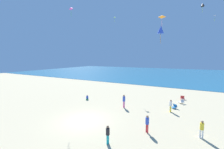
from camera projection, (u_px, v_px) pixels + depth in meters
ground_plane at (123, 96)px, 22.88m from camera, size 120.00×120.00×0.00m
ocean_water at (161, 73)px, 58.83m from camera, size 120.00×60.00×0.05m
beach_chair_mid_beach at (182, 102)px, 19.25m from camera, size 0.83×0.83×0.62m
beach_chair_far_right at (174, 106)px, 17.40m from camera, size 0.75×0.76×0.56m
beach_chair_near_camera at (182, 98)px, 21.20m from camera, size 0.62×0.68×0.57m
person_0 at (87, 98)px, 21.17m from camera, size 0.51×0.65×0.72m
person_1 at (202, 128)px, 10.84m from camera, size 0.30×0.30×1.43m
person_3 at (124, 100)px, 17.60m from camera, size 0.47×0.47×1.67m
person_4 at (147, 123)px, 11.66m from camera, size 0.43×0.43×1.51m
person_5 at (108, 133)px, 10.13m from camera, size 0.29×0.29×1.40m
person_6 at (171, 105)px, 16.19m from camera, size 0.33×0.33×1.45m
kite_black at (203, 5)px, 21.39m from camera, size 0.57×0.71×1.55m
kite_lime at (114, 18)px, 29.38m from camera, size 0.31×0.39×1.14m
kite_white at (215, 15)px, 27.18m from camera, size 0.86×0.84×1.32m
kite_blue at (161, 29)px, 14.60m from camera, size 0.97×1.00×1.90m
kite_magenta at (71, 8)px, 21.31m from camera, size 0.86×0.88×1.51m
kite_orange at (162, 16)px, 16.74m from camera, size 0.80×0.70×1.65m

